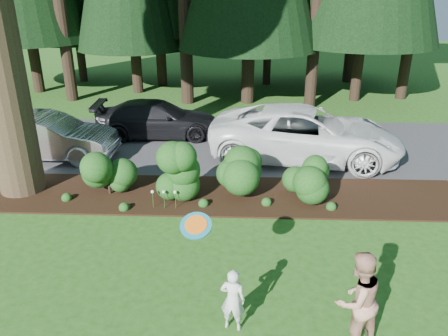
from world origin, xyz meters
name	(u,v)px	position (x,y,z in m)	size (l,w,h in m)	color
ground	(160,263)	(0.00, 0.00, 0.00)	(80.00, 80.00, 0.00)	#254E16
mulch_bed	(180,195)	(0.00, 3.25, 0.03)	(16.00, 2.50, 0.05)	black
driveway	(195,144)	(0.00, 7.50, 0.01)	(22.00, 6.00, 0.03)	#38383A
shrub_row	(206,171)	(0.77, 3.14, 0.81)	(6.53, 1.60, 1.61)	#184615
lily_cluster	(164,193)	(-0.30, 2.40, 0.50)	(0.69, 0.09, 0.57)	#184615
car_silver_wagon	(47,137)	(-4.83, 5.88, 0.79)	(1.61, 4.61, 1.52)	silver
car_white_suv	(305,134)	(3.87, 6.20, 0.92)	(2.94, 6.37, 1.77)	white
car_dark_suv	(158,119)	(-1.53, 8.34, 0.72)	(1.95, 4.79, 1.39)	black
child	(233,300)	(1.61, -1.85, 0.60)	(0.44, 0.29, 1.21)	silver
adult	(357,300)	(3.62, -2.11, 0.88)	(0.85, 0.66, 1.75)	#B94018
frisbee	(196,225)	(1.00, -1.73, 1.98)	(0.53, 0.48, 0.28)	teal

